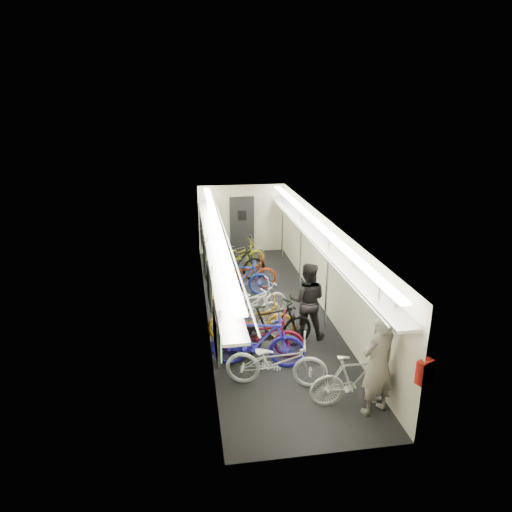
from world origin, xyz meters
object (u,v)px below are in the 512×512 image
object	(u,v)px
bicycle_0	(276,361)
backpack	(425,372)
bicycle_1	(258,341)
passenger_mid	(307,300)
passenger_near	(378,364)

from	to	relation	value
bicycle_0	backpack	bearing A→B (deg)	-119.16
bicycle_0	bicycle_1	bearing A→B (deg)	35.06
passenger_mid	backpack	world-z (taller)	passenger_mid
bicycle_1	backpack	world-z (taller)	backpack
bicycle_1	passenger_near	world-z (taller)	passenger_near
bicycle_0	passenger_mid	xyz separation A→B (m)	(1.04, 1.76, 0.38)
passenger_mid	bicycle_0	bearing A→B (deg)	76.47
backpack	bicycle_1	bearing A→B (deg)	105.89
bicycle_1	passenger_mid	size ratio (longest dim) A/B	1.08
bicycle_0	passenger_near	bearing A→B (deg)	-109.30
bicycle_1	passenger_near	bearing A→B (deg)	-119.37
bicycle_1	passenger_mid	xyz separation A→B (m)	(1.29, 1.09, 0.31)
passenger_mid	bicycle_1	bearing A→B (deg)	57.25
bicycle_0	bicycle_1	distance (m)	0.72
bicycle_1	passenger_mid	distance (m)	1.72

